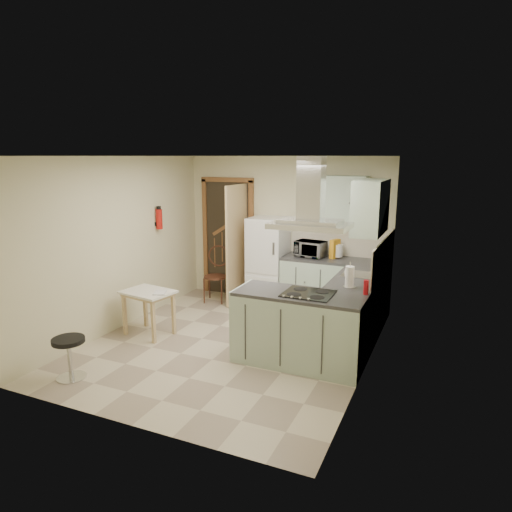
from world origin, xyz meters
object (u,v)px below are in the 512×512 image
at_px(drop_leaf_table, 149,313).
at_px(stool, 70,358).
at_px(peninsula, 300,328).
at_px(extractor_hood, 310,225).
at_px(fridge, 268,262).
at_px(microwave, 310,249).
at_px(bentwood_chair, 215,277).

xyz_separation_m(drop_leaf_table, stool, (-0.03, -1.45, -0.08)).
distance_m(peninsula, extractor_hood, 1.27).
height_order(fridge, stool, fridge).
xyz_separation_m(peninsula, extractor_hood, (0.10, 0.00, 1.27)).
relative_size(peninsula, microwave, 3.32).
bearing_deg(extractor_hood, peninsula, 180.00).
bearing_deg(peninsula, stool, -148.00).
relative_size(bentwood_chair, stool, 1.81).
xyz_separation_m(fridge, drop_leaf_table, (-1.03, -1.95, -0.43)).
relative_size(peninsula, stool, 3.17).
height_order(fridge, extractor_hood, extractor_hood).
distance_m(peninsula, drop_leaf_table, 2.26).
bearing_deg(peninsula, bentwood_chair, 140.57).
bearing_deg(peninsula, fridge, 121.74).
height_order(stool, microwave, microwave).
bearing_deg(microwave, stool, -109.66).
height_order(bentwood_chair, stool, bentwood_chair).
height_order(fridge, peninsula, fridge).
bearing_deg(drop_leaf_table, extractor_hood, 8.65).
bearing_deg(extractor_hood, stool, -149.09).
distance_m(bentwood_chair, stool, 3.18).
bearing_deg(stool, bentwood_chair, 87.20).
relative_size(drop_leaf_table, bentwood_chair, 0.78).
xyz_separation_m(extractor_hood, drop_leaf_table, (-2.35, 0.03, -1.40)).
relative_size(peninsula, drop_leaf_table, 2.26).
relative_size(fridge, stool, 3.07).
bearing_deg(fridge, microwave, -0.35).
relative_size(extractor_hood, stool, 1.84).
bearing_deg(stool, drop_leaf_table, 88.95).
bearing_deg(fridge, stool, -107.19).
xyz_separation_m(fridge, microwave, (0.74, -0.00, 0.28)).
bearing_deg(peninsula, drop_leaf_table, 179.34).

